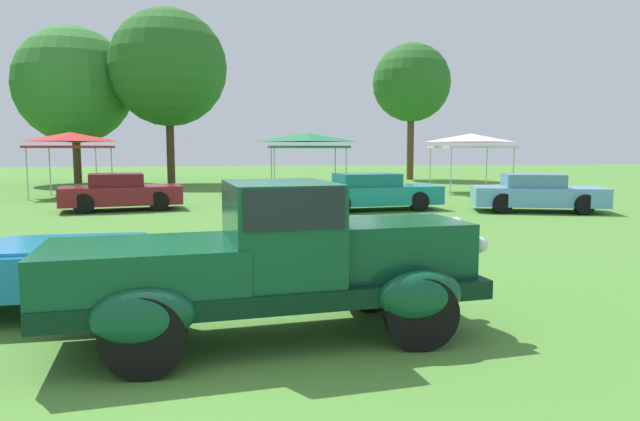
{
  "coord_description": "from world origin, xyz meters",
  "views": [
    {
      "loc": [
        0.54,
        -5.66,
        2.06
      ],
      "look_at": [
        1.43,
        1.35,
        1.28
      ],
      "focal_mm": 31.98,
      "sensor_mm": 36.0,
      "label": 1
    }
  ],
  "objects_px": {
    "feature_pickup_truck": "(273,260)",
    "show_car_burgundy": "(120,192)",
    "canopy_tent_center_field": "(307,139)",
    "show_car_skyblue": "(537,193)",
    "canopy_tent_left_field": "(71,139)",
    "show_car_teal": "(371,192)",
    "canopy_tent_right_field": "(471,140)"
  },
  "relations": [
    {
      "from": "canopy_tent_left_field",
      "to": "canopy_tent_center_field",
      "type": "distance_m",
      "value": 9.88
    },
    {
      "from": "show_car_skyblue",
      "to": "canopy_tent_right_field",
      "type": "distance_m",
      "value": 8.09
    },
    {
      "from": "canopy_tent_center_field",
      "to": "show_car_skyblue",
      "type": "bearing_deg",
      "value": -48.13
    },
    {
      "from": "show_car_burgundy",
      "to": "canopy_tent_center_field",
      "type": "bearing_deg",
      "value": 38.47
    },
    {
      "from": "show_car_burgundy",
      "to": "canopy_tent_left_field",
      "type": "bearing_deg",
      "value": 119.38
    },
    {
      "from": "canopy_tent_left_field",
      "to": "canopy_tent_center_field",
      "type": "relative_size",
      "value": 0.88
    },
    {
      "from": "show_car_teal",
      "to": "canopy_tent_left_field",
      "type": "bearing_deg",
      "value": 150.08
    },
    {
      "from": "canopy_tent_left_field",
      "to": "canopy_tent_center_field",
      "type": "height_order",
      "value": "same"
    },
    {
      "from": "show_car_teal",
      "to": "show_car_skyblue",
      "type": "bearing_deg",
      "value": -12.0
    },
    {
      "from": "canopy_tent_center_field",
      "to": "canopy_tent_right_field",
      "type": "distance_m",
      "value": 7.59
    },
    {
      "from": "show_car_burgundy",
      "to": "canopy_tent_left_field",
      "type": "distance_m",
      "value": 6.61
    },
    {
      "from": "canopy_tent_left_field",
      "to": "canopy_tent_center_field",
      "type": "bearing_deg",
      "value": -0.96
    },
    {
      "from": "show_car_skyblue",
      "to": "show_car_teal",
      "type": "bearing_deg",
      "value": 168.0
    },
    {
      "from": "feature_pickup_truck",
      "to": "show_car_skyblue",
      "type": "bearing_deg",
      "value": 51.5
    },
    {
      "from": "show_car_teal",
      "to": "canopy_tent_right_field",
      "type": "xyz_separation_m",
      "value": [
        6.1,
        6.72,
        1.82
      ]
    },
    {
      "from": "show_car_teal",
      "to": "canopy_tent_center_field",
      "type": "height_order",
      "value": "canopy_tent_center_field"
    },
    {
      "from": "feature_pickup_truck",
      "to": "show_car_skyblue",
      "type": "distance_m",
      "value": 14.47
    },
    {
      "from": "canopy_tent_center_field",
      "to": "canopy_tent_right_field",
      "type": "relative_size",
      "value": 1.04
    },
    {
      "from": "show_car_teal",
      "to": "canopy_tent_right_field",
      "type": "bearing_deg",
      "value": 47.76
    },
    {
      "from": "feature_pickup_truck",
      "to": "canopy_tent_center_field",
      "type": "bearing_deg",
      "value": 83.02
    },
    {
      "from": "show_car_burgundy",
      "to": "show_car_skyblue",
      "type": "bearing_deg",
      "value": -8.9
    },
    {
      "from": "show_car_burgundy",
      "to": "canopy_tent_left_field",
      "type": "xyz_separation_m",
      "value": [
        -3.12,
        5.54,
        1.82
      ]
    },
    {
      "from": "feature_pickup_truck",
      "to": "show_car_burgundy",
      "type": "height_order",
      "value": "feature_pickup_truck"
    },
    {
      "from": "show_car_skyblue",
      "to": "show_car_burgundy",
      "type": "bearing_deg",
      "value": 171.1
    },
    {
      "from": "show_car_teal",
      "to": "feature_pickup_truck",
      "type": "bearing_deg",
      "value": -106.9
    },
    {
      "from": "show_car_skyblue",
      "to": "canopy_tent_right_field",
      "type": "height_order",
      "value": "canopy_tent_right_field"
    },
    {
      "from": "feature_pickup_truck",
      "to": "canopy_tent_right_field",
      "type": "height_order",
      "value": "canopy_tent_right_field"
    },
    {
      "from": "show_car_teal",
      "to": "canopy_tent_center_field",
      "type": "distance_m",
      "value": 6.79
    },
    {
      "from": "show_car_burgundy",
      "to": "canopy_tent_center_field",
      "type": "xyz_separation_m",
      "value": [
        6.76,
        5.37,
        1.83
      ]
    },
    {
      "from": "show_car_skyblue",
      "to": "canopy_tent_center_field",
      "type": "relative_size",
      "value": 1.32
    },
    {
      "from": "show_car_skyblue",
      "to": "canopy_tent_left_field",
      "type": "relative_size",
      "value": 1.5
    },
    {
      "from": "feature_pickup_truck",
      "to": "canopy_tent_left_field",
      "type": "distance_m",
      "value": 20.48
    }
  ]
}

